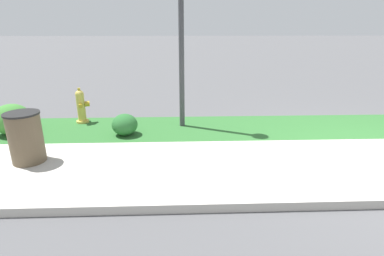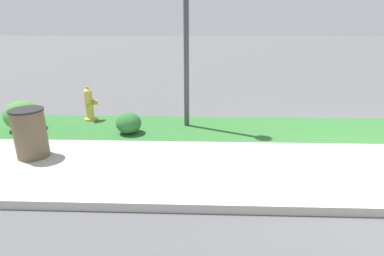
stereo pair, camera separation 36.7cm
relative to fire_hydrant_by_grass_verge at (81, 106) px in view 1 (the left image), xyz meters
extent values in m
cube|color=#2D662D|center=(5.62, -0.48, -0.38)|extent=(18.00, 1.65, 0.01)
cylinder|color=gold|center=(-0.01, 0.00, -0.36)|extent=(0.28, 0.28, 0.05)
cylinder|color=gold|center=(-0.01, 0.00, -0.03)|extent=(0.18, 0.18, 0.60)
sphere|color=gold|center=(-0.01, 0.00, 0.27)|extent=(0.19, 0.19, 0.19)
cube|color=#B29323|center=(-0.01, 0.00, 0.38)|extent=(0.07, 0.07, 0.06)
cylinder|color=#B29323|center=(-0.05, 0.13, 0.04)|extent=(0.11, 0.11, 0.09)
cylinder|color=#B29323|center=(0.04, -0.13, 0.04)|extent=(0.11, 0.11, 0.09)
cylinder|color=#B29323|center=(0.13, 0.04, 0.04)|extent=(0.13, 0.14, 0.12)
cylinder|color=#3D3D42|center=(2.25, -0.32, 1.61)|extent=(0.11, 0.11, 3.98)
cylinder|color=brown|center=(-0.23, -2.06, 0.02)|extent=(0.50, 0.50, 0.80)
cylinder|color=black|center=(-0.23, -2.06, 0.43)|extent=(0.53, 0.53, 0.03)
ellipsoid|color=#3D7F33|center=(-1.17, -0.69, -0.08)|extent=(0.72, 0.72, 0.61)
ellipsoid|color=#28662D|center=(1.10, -0.86, -0.17)|extent=(0.51, 0.51, 0.43)
camera|label=1|loc=(2.23, -6.57, 1.72)|focal=28.00mm
camera|label=2|loc=(2.59, -6.57, 1.72)|focal=28.00mm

